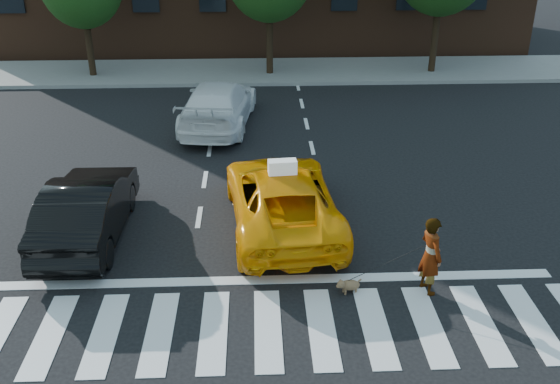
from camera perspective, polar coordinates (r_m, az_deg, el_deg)
name	(u,v)px	position (r m, az deg, el deg)	size (l,w,h in m)	color
ground	(268,329)	(11.84, -1.11, -12.43)	(120.00, 120.00, 0.00)	black
crosswalk	(268,329)	(11.83, -1.11, -12.41)	(13.00, 2.40, 0.01)	silver
stop_line	(266,280)	(13.12, -1.28, -8.03)	(12.00, 0.30, 0.01)	silver
sidewalk_far	(258,71)	(27.72, -2.02, 10.96)	(30.00, 4.00, 0.15)	slate
taxi	(282,198)	(14.78, 0.18, -0.53)	(2.42, 5.26, 1.46)	orange
black_sedan	(87,208)	(14.97, -17.23, -1.42)	(1.56, 4.48, 1.48)	black
white_suv	(218,104)	(21.30, -5.67, 8.00)	(2.13, 5.23, 1.52)	white
woman	(431,255)	(12.71, 13.60, -5.65)	(0.61, 0.40, 1.67)	#999999
dog	(348,285)	(12.73, 6.25, -8.45)	(0.55, 0.31, 0.31)	#9B7E4F
taxi_sign	(282,167)	(14.22, 0.22, 2.31)	(0.65, 0.28, 0.32)	white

